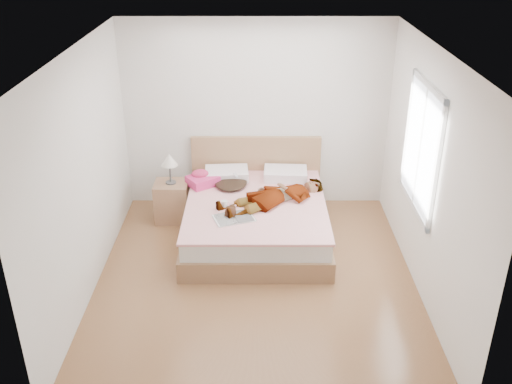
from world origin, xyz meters
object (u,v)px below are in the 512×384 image
at_px(phone, 236,175).
at_px(bed, 256,215).
at_px(woman, 275,193).
at_px(towel, 202,179).
at_px(magazine, 234,218).
at_px(coffee_mug, 225,204).
at_px(nightstand, 172,198).
at_px(plush_toy, 231,211).

distance_m(phone, bed, 0.60).
height_order(woman, phone, woman).
height_order(towel, magazine, towel).
bearing_deg(towel, phone, -8.76).
height_order(bed, coffee_mug, bed).
xyz_separation_m(phone, nightstand, (-0.87, 0.04, -0.36)).
bearing_deg(woman, magazine, -77.68).
distance_m(phone, coffee_mug, 0.61).
distance_m(woman, coffee_mug, 0.65).
bearing_deg(woman, plush_toy, -84.54).
bearing_deg(coffee_mug, bed, 29.91).
relative_size(bed, towel, 4.27).
relative_size(plush_toy, nightstand, 0.23).
bearing_deg(magazine, phone, 90.20).
xyz_separation_m(woman, coffee_mug, (-0.62, -0.18, -0.06)).
distance_m(woman, bed, 0.41).
height_order(woman, nightstand, nightstand).
height_order(phone, coffee_mug, phone).
bearing_deg(coffee_mug, magazine, -67.35).
xyz_separation_m(phone, towel, (-0.45, 0.07, -0.08)).
xyz_separation_m(towel, nightstand, (-0.42, -0.03, -0.27)).
height_order(bed, plush_toy, bed).
distance_m(towel, plush_toy, 0.97).
height_order(phone, towel, towel).
height_order(woman, plush_toy, woman).
height_order(phone, plush_toy, phone).
bearing_deg(woman, nightstand, -139.30).
bearing_deg(coffee_mug, woman, 16.27).
height_order(bed, nightstand, bed).
distance_m(plush_toy, nightstand, 1.21).
distance_m(coffee_mug, nightstand, 1.00).
xyz_separation_m(magazine, plush_toy, (-0.04, 0.07, 0.05)).
xyz_separation_m(woman, phone, (-0.50, 0.40, 0.06)).
bearing_deg(phone, bed, -85.20).
xyz_separation_m(magazine, nightstand, (-0.87, 0.92, -0.20)).
distance_m(magazine, nightstand, 1.28).
height_order(phone, nightstand, nightstand).
height_order(towel, coffee_mug, towel).
height_order(coffee_mug, nightstand, nightstand).
relative_size(woman, towel, 3.08).
bearing_deg(magazine, nightstand, 133.53).
relative_size(magazine, plush_toy, 2.41).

